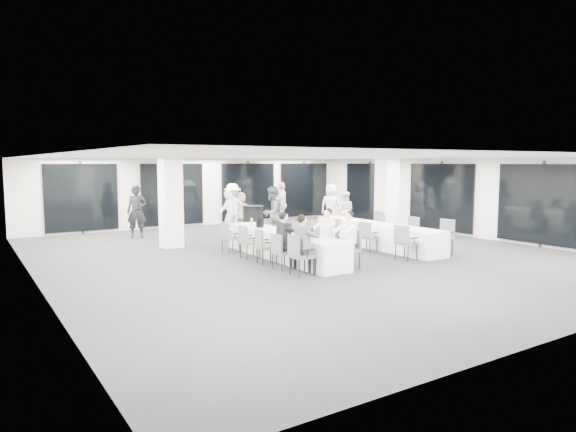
% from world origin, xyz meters
% --- Properties ---
extents(room, '(14.04, 16.04, 2.84)m').
position_xyz_m(room, '(0.89, 1.11, 1.39)').
color(room, black).
rests_on(room, ground).
extents(column_left, '(0.60, 0.60, 2.80)m').
position_xyz_m(column_left, '(-2.80, 3.20, 1.40)').
color(column_left, white).
rests_on(column_left, floor).
extents(column_right, '(0.60, 0.60, 2.80)m').
position_xyz_m(column_right, '(4.20, 1.00, 1.40)').
color(column_right, white).
rests_on(column_right, floor).
extents(banquet_table_main, '(0.90, 5.00, 0.75)m').
position_xyz_m(banquet_table_main, '(-0.86, -0.25, 0.38)').
color(banquet_table_main, silver).
rests_on(banquet_table_main, floor).
extents(banquet_table_side, '(0.90, 5.00, 0.75)m').
position_xyz_m(banquet_table_side, '(2.62, -0.22, 0.38)').
color(banquet_table_side, silver).
rests_on(banquet_table_side, floor).
extents(cocktail_table, '(0.80, 0.80, 1.11)m').
position_xyz_m(cocktail_table, '(0.47, 3.87, 0.56)').
color(cocktail_table, black).
rests_on(cocktail_table, floor).
extents(chair_main_left_near, '(0.51, 0.56, 0.97)m').
position_xyz_m(chair_main_left_near, '(-1.70, -2.29, 0.55)').
color(chair_main_left_near, '#4F5256').
rests_on(chair_main_left_near, floor).
extents(chair_main_left_second, '(0.50, 0.54, 0.90)m').
position_xyz_m(chair_main_left_second, '(-1.69, -1.48, 0.51)').
color(chair_main_left_second, '#4F5256').
rests_on(chair_main_left_second, floor).
extents(chair_main_left_mid, '(0.52, 0.56, 0.92)m').
position_xyz_m(chair_main_left_mid, '(-1.69, -0.65, 0.52)').
color(chair_main_left_mid, '#4F5256').
rests_on(chair_main_left_mid, floor).
extents(chair_main_left_fourth, '(0.48, 0.53, 0.92)m').
position_xyz_m(chair_main_left_fourth, '(-1.69, 0.25, 0.52)').
color(chair_main_left_fourth, '#4F5256').
rests_on(chair_main_left_fourth, floor).
extents(chair_main_left_far, '(0.49, 0.53, 0.88)m').
position_xyz_m(chair_main_left_far, '(-1.69, 1.44, 0.50)').
color(chair_main_left_far, '#4F5256').
rests_on(chair_main_left_far, floor).
extents(chair_main_right_near, '(0.57, 0.60, 0.95)m').
position_xyz_m(chair_main_right_near, '(-0.03, -2.21, 0.54)').
color(chair_main_right_near, '#4F5256').
rests_on(chair_main_right_near, floor).
extents(chair_main_right_second, '(0.59, 0.62, 0.97)m').
position_xyz_m(chair_main_right_second, '(-0.03, -1.30, 0.55)').
color(chair_main_right_second, '#4F5256').
rests_on(chair_main_right_second, floor).
extents(chair_main_right_mid, '(0.54, 0.59, 1.02)m').
position_xyz_m(chair_main_right_mid, '(-0.03, -0.47, 0.58)').
color(chair_main_right_mid, '#4F5256').
rests_on(chair_main_right_mid, floor).
extents(chair_main_right_fourth, '(0.54, 0.56, 0.88)m').
position_xyz_m(chair_main_right_fourth, '(-0.04, 0.38, 0.50)').
color(chair_main_right_fourth, '#4F5256').
rests_on(chair_main_right_fourth, floor).
extents(chair_main_right_far, '(0.57, 0.61, 0.98)m').
position_xyz_m(chair_main_right_far, '(-0.03, 1.34, 0.56)').
color(chair_main_right_far, '#4F5256').
rests_on(chair_main_right_far, floor).
extents(chair_side_left_near, '(0.55, 0.59, 0.96)m').
position_xyz_m(chair_side_left_near, '(1.79, -2.25, 0.55)').
color(chair_side_left_near, '#4F5256').
rests_on(chair_side_left_near, floor).
extents(chair_side_left_mid, '(0.55, 0.58, 0.90)m').
position_xyz_m(chair_side_left_mid, '(1.80, -0.71, 0.51)').
color(chair_side_left_mid, '#4F5256').
rests_on(chair_side_left_mid, floor).
extents(chair_side_left_far, '(0.51, 0.54, 0.87)m').
position_xyz_m(chair_side_left_far, '(1.80, 0.63, 0.50)').
color(chair_side_left_far, '#4F5256').
rests_on(chair_side_left_far, floor).
extents(chair_side_right_near, '(0.52, 0.58, 1.00)m').
position_xyz_m(chair_side_right_near, '(3.46, -2.17, 0.57)').
color(chair_side_right_near, '#4F5256').
rests_on(chair_side_right_near, floor).
extents(chair_side_right_mid, '(0.52, 0.57, 0.96)m').
position_xyz_m(chair_side_right_mid, '(3.46, -0.85, 0.55)').
color(chair_side_right_mid, '#4F5256').
rests_on(chair_side_right_mid, floor).
extents(chair_side_right_far, '(0.57, 0.62, 1.00)m').
position_xyz_m(chair_side_right_far, '(3.46, 0.74, 0.57)').
color(chair_side_right_far, '#4F5256').
rests_on(chair_side_right_far, floor).
extents(seated_guest_a, '(0.50, 0.38, 1.44)m').
position_xyz_m(seated_guest_a, '(-1.53, -2.29, 0.81)').
color(seated_guest_a, '#4F5256').
rests_on(seated_guest_a, floor).
extents(seated_guest_b, '(0.50, 0.38, 1.44)m').
position_xyz_m(seated_guest_b, '(-1.53, -1.47, 0.81)').
color(seated_guest_b, black).
rests_on(seated_guest_b, floor).
extents(seated_guest_c, '(0.50, 0.38, 1.44)m').
position_xyz_m(seated_guest_c, '(-0.20, -2.19, 0.81)').
color(seated_guest_c, white).
rests_on(seated_guest_c, floor).
extents(seated_guest_d, '(0.50, 0.38, 1.44)m').
position_xyz_m(seated_guest_d, '(-0.20, -1.32, 0.81)').
color(seated_guest_d, white).
rests_on(seated_guest_d, floor).
extents(standing_guest_a, '(0.88, 0.89, 1.90)m').
position_xyz_m(standing_guest_a, '(-0.46, 3.82, 0.95)').
color(standing_guest_a, white).
rests_on(standing_guest_a, floor).
extents(standing_guest_b, '(1.18, 0.98, 2.10)m').
position_xyz_m(standing_guest_b, '(0.54, 2.66, 1.05)').
color(standing_guest_b, '#4F5256').
rests_on(standing_guest_b, floor).
extents(standing_guest_c, '(1.40, 0.81, 2.08)m').
position_xyz_m(standing_guest_c, '(0.60, 5.73, 1.04)').
color(standing_guest_c, white).
rests_on(standing_guest_c, floor).
extents(standing_guest_d, '(1.32, 1.37, 2.08)m').
position_xyz_m(standing_guest_d, '(2.99, 5.95, 1.04)').
color(standing_guest_d, white).
rests_on(standing_guest_d, floor).
extents(standing_guest_e, '(1.03, 1.14, 2.01)m').
position_xyz_m(standing_guest_e, '(4.36, 4.37, 1.01)').
color(standing_guest_e, white).
rests_on(standing_guest_e, floor).
extents(standing_guest_f, '(1.64, 1.37, 1.71)m').
position_xyz_m(standing_guest_f, '(0.95, 5.74, 0.85)').
color(standing_guest_f, white).
rests_on(standing_guest_f, floor).
extents(standing_guest_g, '(0.95, 0.88, 2.11)m').
position_xyz_m(standing_guest_g, '(-3.10, 5.82, 1.06)').
color(standing_guest_g, black).
rests_on(standing_guest_g, floor).
extents(standing_guest_h, '(0.94, 0.94, 1.71)m').
position_xyz_m(standing_guest_h, '(4.50, 3.65, 0.85)').
color(standing_guest_h, white).
rests_on(standing_guest_h, floor).
extents(ice_bucket_near, '(0.22, 0.22, 0.24)m').
position_xyz_m(ice_bucket_near, '(-0.82, -1.44, 0.87)').
color(ice_bucket_near, black).
rests_on(ice_bucket_near, banquet_table_main).
extents(ice_bucket_far, '(0.24, 0.24, 0.27)m').
position_xyz_m(ice_bucket_far, '(-0.93, 0.90, 0.89)').
color(ice_bucket_far, black).
rests_on(ice_bucket_far, banquet_table_main).
extents(water_bottle_a, '(0.06, 0.06, 0.20)m').
position_xyz_m(water_bottle_a, '(-1.10, -2.02, 0.85)').
color(water_bottle_a, silver).
rests_on(water_bottle_a, banquet_table_main).
extents(water_bottle_b, '(0.07, 0.07, 0.21)m').
position_xyz_m(water_bottle_b, '(-0.69, 0.03, 0.86)').
color(water_bottle_b, silver).
rests_on(water_bottle_b, banquet_table_main).
extents(water_bottle_c, '(0.07, 0.07, 0.21)m').
position_xyz_m(water_bottle_c, '(-0.85, 1.55, 0.85)').
color(water_bottle_c, silver).
rests_on(water_bottle_c, banquet_table_main).
extents(plate_a, '(0.18, 0.18, 0.03)m').
position_xyz_m(plate_a, '(-1.03, -1.65, 0.76)').
color(plate_a, white).
rests_on(plate_a, banquet_table_main).
extents(plate_b, '(0.22, 0.22, 0.03)m').
position_xyz_m(plate_b, '(-0.72, -2.14, 0.76)').
color(plate_b, white).
rests_on(plate_b, banquet_table_main).
extents(plate_c, '(0.18, 0.18, 0.03)m').
position_xyz_m(plate_c, '(-0.77, -0.88, 0.76)').
color(plate_c, white).
rests_on(plate_c, banquet_table_main).
extents(wine_glass, '(0.07, 0.07, 0.19)m').
position_xyz_m(wine_glass, '(-0.61, -2.47, 0.89)').
color(wine_glass, silver).
rests_on(wine_glass, banquet_table_main).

